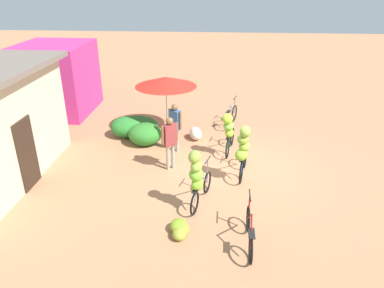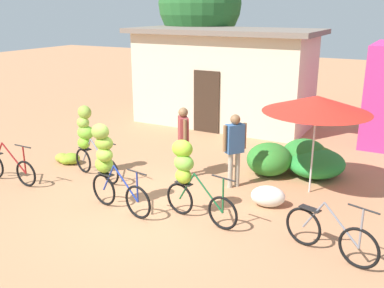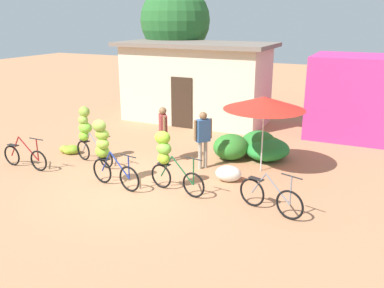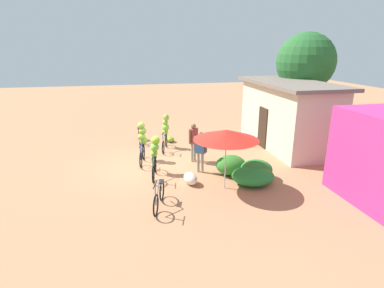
{
  "view_description": "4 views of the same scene",
  "coord_description": "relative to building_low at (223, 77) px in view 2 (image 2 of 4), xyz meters",
  "views": [
    {
      "loc": [
        -10.19,
        0.45,
        5.5
      ],
      "look_at": [
        0.11,
        1.23,
        0.72
      ],
      "focal_mm": 34.23,
      "sensor_mm": 36.0,
      "label": 1
    },
    {
      "loc": [
        4.62,
        -6.71,
        3.91
      ],
      "look_at": [
        0.26,
        1.44,
        1.02
      ],
      "focal_mm": 40.96,
      "sensor_mm": 36.0,
      "label": 2
    },
    {
      "loc": [
        5.61,
        -8.47,
        4.29
      ],
      "look_at": [
        0.92,
        1.51,
        0.82
      ],
      "focal_mm": 38.47,
      "sensor_mm": 36.0,
      "label": 3
    },
    {
      "loc": [
        12.22,
        -0.86,
        4.83
      ],
      "look_at": [
        1.03,
        1.55,
        1.2
      ],
      "focal_mm": 28.62,
      "sensor_mm": 36.0,
      "label": 4
    }
  ],
  "objects": [
    {
      "name": "banana_pile_on_ground",
      "position": [
        -1.84,
        -5.71,
        -1.51
      ],
      "size": [
        0.73,
        0.5,
        0.28
      ],
      "color": "#929D32",
      "rests_on": "ground"
    },
    {
      "name": "hedge_bush_front_right",
      "position": [
        3.69,
        -3.17,
        -1.26
      ],
      "size": [
        1.1,
        1.25,
        0.76
      ],
      "primitive_type": "ellipsoid",
      "color": "#297A2D",
      "rests_on": "ground"
    },
    {
      "name": "ground_plane",
      "position": [
        1.5,
        -6.97,
        -1.64
      ],
      "size": [
        60.0,
        60.0,
        0.0
      ],
      "primitive_type": "plane",
      "color": "#B27A53"
    },
    {
      "name": "hedge_bush_front_left",
      "position": [
        3.04,
        -3.96,
        -1.25
      ],
      "size": [
        1.07,
        1.19,
        0.78
      ],
      "primitive_type": "ellipsoid",
      "color": "#2F7D2B",
      "rests_on": "ground"
    },
    {
      "name": "bicycle_near_pile",
      "position": [
        -0.8,
        -6.05,
        -0.67
      ],
      "size": [
        1.66,
        0.58,
        1.7
      ],
      "color": "black",
      "rests_on": "ground"
    },
    {
      "name": "tree_behind_building",
      "position": [
        -1.88,
        1.9,
        2.39
      ],
      "size": [
        3.18,
        3.18,
        5.64
      ],
      "color": "brown",
      "rests_on": "ground"
    },
    {
      "name": "produce_sack",
      "position": [
        3.62,
        -5.71,
        -1.42
      ],
      "size": [
        0.79,
        0.61,
        0.44
      ],
      "primitive_type": "ellipsoid",
      "rotation": [
        0.0,
        0.0,
        0.27
      ],
      "color": "silver",
      "rests_on": "ground"
    },
    {
      "name": "person_bystander",
      "position": [
        1.29,
        -5.09,
        -0.59
      ],
      "size": [
        0.41,
        0.47,
        1.7
      ],
      "color": "gray",
      "rests_on": "ground"
    },
    {
      "name": "market_umbrella",
      "position": [
        4.19,
        -4.59,
        0.35
      ],
      "size": [
        2.26,
        2.26,
        2.16
      ],
      "color": "beige",
      "rests_on": "ground"
    },
    {
      "name": "bicycle_rightmost",
      "position": [
        5.11,
        -7.03,
        -1.27
      ],
      "size": [
        1.6,
        0.54,
        1.02
      ],
      "color": "black",
      "rests_on": "ground"
    },
    {
      "name": "bicycle_center_loaded",
      "position": [
        0.78,
        -7.26,
        -0.64
      ],
      "size": [
        1.64,
        0.52,
        1.74
      ],
      "color": "black",
      "rests_on": "ground"
    },
    {
      "name": "person_vendor",
      "position": [
        2.59,
        -5.1,
        -0.6
      ],
      "size": [
        0.4,
        0.48,
        1.69
      ],
      "color": "gray",
      "rests_on": "ground"
    },
    {
      "name": "building_low",
      "position": [
        0.0,
        0.0,
        0.0
      ],
      "size": [
        6.32,
        3.01,
        3.24
      ],
      "color": "beige",
      "rests_on": "ground"
    },
    {
      "name": "bicycle_leftmost",
      "position": [
        -2.1,
        -7.29,
        -1.3
      ],
      "size": [
        1.68,
        0.14,
        0.97
      ],
      "color": "black",
      "rests_on": "ground"
    },
    {
      "name": "bicycle_by_shop",
      "position": [
        2.39,
        -6.88,
        -0.72
      ],
      "size": [
        1.65,
        0.49,
        1.52
      ],
      "color": "black",
      "rests_on": "ground"
    },
    {
      "name": "hedge_bush_mid",
      "position": [
        3.96,
        -3.2,
        -1.33
      ],
      "size": [
        1.19,
        1.07,
        0.62
      ],
      "primitive_type": "ellipsoid",
      "color": "#3A7C29",
      "rests_on": "ground"
    },
    {
      "name": "hedge_bush_by_door",
      "position": [
        4.06,
        -3.46,
        -1.34
      ],
      "size": [
        1.36,
        1.58,
        0.61
      ],
      "primitive_type": "ellipsoid",
      "color": "#258535",
      "rests_on": "ground"
    }
  ]
}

